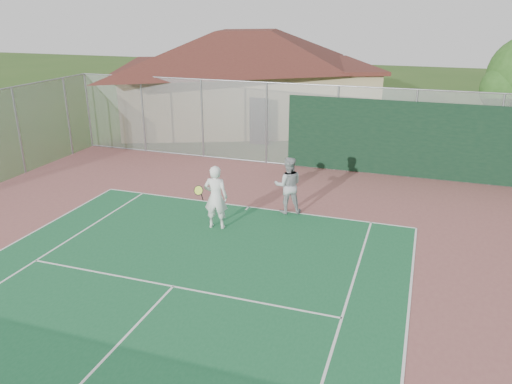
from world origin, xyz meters
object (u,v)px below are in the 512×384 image
Objects in this scene: player_grey_back at (288,186)px; bleachers at (163,123)px; clubhouse at (247,68)px; player_white_front at (216,198)px.

bleachers is at bearing -61.06° from player_grey_back.
clubhouse is at bearing 31.12° from bleachers.
player_grey_back is at bearing -141.40° from player_white_front.
clubhouse is 5.89m from bleachers.
bleachers is 12.74m from player_white_front.
clubhouse is 14.10m from player_grey_back.
clubhouse is at bearing -83.48° from player_grey_back.
player_grey_back is (9.22, -8.42, 0.30)m from bleachers.
bleachers is at bearing -151.05° from clubhouse.
player_grey_back is at bearing -87.56° from clubhouse.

